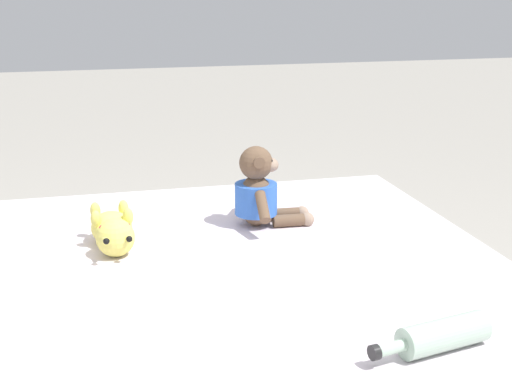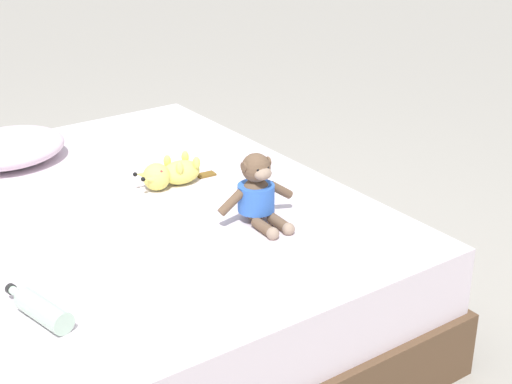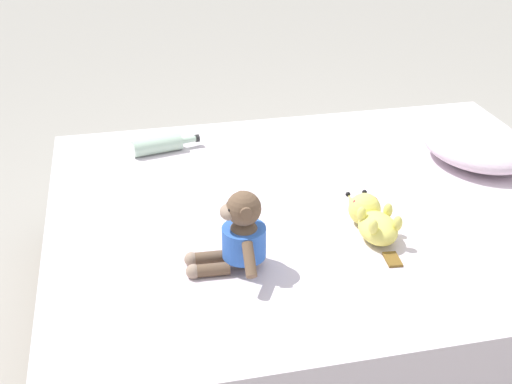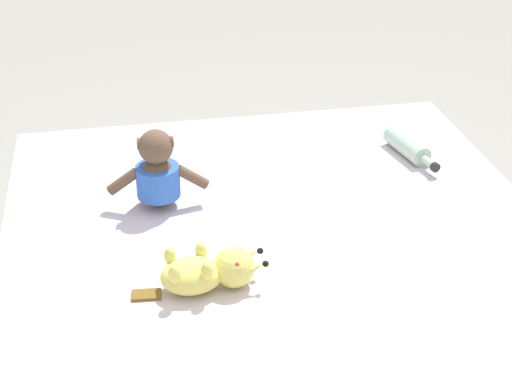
% 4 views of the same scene
% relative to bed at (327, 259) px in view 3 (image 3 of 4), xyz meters
% --- Properties ---
extents(ground_plane, '(16.00, 16.00, 0.00)m').
position_rel_bed_xyz_m(ground_plane, '(0.00, 0.00, -0.23)').
color(ground_plane, '#9E998E').
extents(bed, '(1.51, 1.88, 0.46)m').
position_rel_bed_xyz_m(bed, '(0.00, 0.00, 0.00)').
color(bed, brown).
rests_on(bed, ground_plane).
extents(pillow, '(0.51, 0.46, 0.12)m').
position_rel_bed_xyz_m(pillow, '(-0.18, 0.63, 0.29)').
color(pillow, silver).
rests_on(pillow, bed).
extents(plush_monkey, '(0.29, 0.23, 0.24)m').
position_rel_bed_xyz_m(plush_monkey, '(0.30, -0.36, 0.33)').
color(plush_monkey, brown).
rests_on(plush_monkey, bed).
extents(plush_yellow_creature, '(0.33, 0.12, 0.10)m').
position_rel_bed_xyz_m(plush_yellow_creature, '(0.22, 0.06, 0.28)').
color(plush_yellow_creature, '#EAE066').
rests_on(plush_yellow_creature, bed).
extents(glass_bottle, '(0.10, 0.26, 0.06)m').
position_rel_bed_xyz_m(glass_bottle, '(-0.50, -0.52, 0.27)').
color(glass_bottle, '#B2D1B7').
rests_on(glass_bottle, bed).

